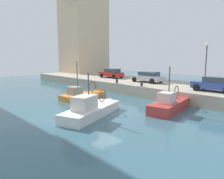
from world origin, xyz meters
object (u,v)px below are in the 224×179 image
parked_car_silver (148,77)px  mooring_bollard_mid (117,81)px  parked_car_red (112,73)px  fishing_boat_red (171,108)px  fishing_boat_orange (85,97)px  mooring_bollard_south (142,84)px  quay_streetlamp (206,57)px  parked_car_blue (215,84)px  fishing_boat_white (94,113)px

parked_car_silver → mooring_bollard_mid: size_ratio=7.68×
parked_car_red → mooring_bollard_mid: size_ratio=7.32×
mooring_bollard_mid → fishing_boat_red: bearing=-105.7°
fishing_boat_red → fishing_boat_orange: size_ratio=1.11×
parked_car_red → mooring_bollard_south: 10.41m
quay_streetlamp → fishing_boat_red: bearing=-173.7°
quay_streetlamp → parked_car_blue: bearing=-143.7°
mooring_bollard_south → mooring_bollard_mid: bearing=90.0°
parked_car_blue → mooring_bollard_south: size_ratio=7.41×
fishing_boat_red → mooring_bollard_south: 6.21m
fishing_boat_red → mooring_bollard_mid: bearing=74.3°
fishing_boat_orange → parked_car_red: bearing=32.5°
fishing_boat_red → mooring_bollard_mid: (2.65, 9.45, 1.36)m
fishing_boat_orange → mooring_bollard_south: bearing=-36.4°
fishing_boat_white → mooring_bollard_south: (8.51, 2.34, 1.32)m
fishing_boat_white → quay_streetlamp: (14.16, -2.19, 4.30)m
quay_streetlamp → mooring_bollard_mid: bearing=123.5°
fishing_boat_orange → fishing_boat_white: 6.98m
parked_car_red → mooring_bollard_south: parked_car_red is taller
fishing_boat_red → parked_car_silver: size_ratio=1.52×
parked_car_silver → parked_car_blue: bearing=-98.3°
fishing_boat_orange → mooring_bollard_mid: (5.03, 0.29, 1.36)m
fishing_boat_orange → parked_car_red: fishing_boat_orange is taller
mooring_bollard_mid → quay_streetlamp: bearing=-56.5°
fishing_boat_red → parked_car_red: fishing_boat_red is taller
parked_car_silver → parked_car_red: bearing=85.9°
fishing_boat_white → fishing_boat_red: bearing=-27.9°
fishing_boat_orange → quay_streetlamp: (10.68, -8.24, 4.33)m
fishing_boat_white → mooring_bollard_mid: bearing=36.7°
fishing_boat_orange → parked_car_blue: size_ratio=1.42×
fishing_boat_red → fishing_boat_orange: 9.46m
fishing_boat_white → parked_car_silver: bearing=19.6°
parked_car_blue → quay_streetlamp: 4.89m
fishing_boat_white → parked_car_blue: size_ratio=1.74×
quay_streetlamp → fishing_boat_white: bearing=171.2°
fishing_boat_white → parked_car_blue: 11.89m
parked_car_blue → quay_streetlamp: size_ratio=0.84×
quay_streetlamp → parked_car_red: bearing=96.2°
parked_car_red → parked_car_blue: bearing=-96.4°
mooring_bollard_south → parked_car_blue: bearing=-72.0°
fishing_boat_white → mooring_bollard_south: 8.92m
fishing_boat_red → fishing_boat_white: 6.63m
parked_car_red → mooring_bollard_south: bearing=-113.4°
fishing_boat_white → mooring_bollard_mid: fishing_boat_white is taller
fishing_boat_orange → quay_streetlamp: size_ratio=1.20×
fishing_boat_red → parked_car_blue: 5.48m
fishing_boat_white → parked_car_red: (12.64, 11.88, 1.79)m
fishing_boat_white → parked_car_red: size_ratio=1.76×
fishing_boat_red → parked_car_red: (6.78, 14.99, 1.83)m
parked_car_silver → quay_streetlamp: (2.07, -6.49, 2.54)m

